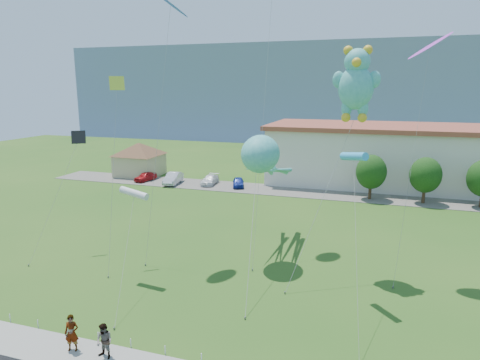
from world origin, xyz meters
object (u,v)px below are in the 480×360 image
object	(u,v)px
octopus_kite	(265,161)
teddy_bear_kite	(356,82)
pavilion	(139,156)
pedestrian_right	(104,341)
parked_car_white	(210,180)
pedestrian_left	(72,333)
parked_car_blue	(238,182)
parked_car_silver	(173,178)
parked_car_red	(146,176)

from	to	relation	value
octopus_kite	teddy_bear_kite	distance (m)	8.91
pavilion	octopus_kite	world-z (taller)	octopus_kite
pedestrian_right	parked_car_white	distance (m)	39.23
pavilion	teddy_bear_kite	distance (m)	42.80
pedestrian_right	pedestrian_left	bearing A→B (deg)	-172.82
parked_car_white	parked_car_blue	size ratio (longest dim) A/B	1.17
parked_car_white	parked_car_blue	bearing A→B (deg)	-6.52
parked_car_white	parked_car_blue	xyz separation A→B (m)	(4.24, -0.21, 0.00)
parked_car_white	octopus_kite	bearing A→B (deg)	-62.07
pedestrian_left	teddy_bear_kite	xyz separation A→B (m)	(12.47, 15.25, 12.57)
pedestrian_right	parked_car_silver	size ratio (longest dim) A/B	0.38
parked_car_silver	octopus_kite	size ratio (longest dim) A/B	0.30
pedestrian_left	parked_car_white	world-z (taller)	pedestrian_left
parked_car_silver	octopus_kite	world-z (taller)	octopus_kite
pavilion	teddy_bear_kite	bearing A→B (deg)	-37.59
parked_car_red	octopus_kite	xyz separation A→B (m)	(23.34, -21.35, 6.97)
pedestrian_right	parked_car_silver	xyz separation A→B (m)	(-14.76, 36.71, -0.17)
parked_car_silver	teddy_bear_kite	world-z (taller)	teddy_bear_kite
pedestrian_right	parked_car_blue	world-z (taller)	pedestrian_right
pedestrian_right	parked_car_red	xyz separation A→B (m)	(-19.42, 37.17, -0.31)
parked_car_white	pedestrian_right	bearing A→B (deg)	-79.35
pavilion	pedestrian_right	world-z (taller)	pavilion
pavilion	parked_car_white	bearing A→B (deg)	-11.55
parked_car_blue	teddy_bear_kite	size ratio (longest dim) A/B	0.23
pavilion	pedestrian_left	distance (m)	45.43
pedestrian_left	parked_car_blue	distance (m)	37.93
pedestrian_right	parked_car_white	bearing A→B (deg)	112.36
pavilion	parked_car_red	size ratio (longest dim) A/B	2.45
pedestrian_right	parked_car_red	size ratio (longest dim) A/B	0.49
pedestrian_left	parked_car_silver	world-z (taller)	pedestrian_left
parked_car_red	parked_car_blue	xyz separation A→B (m)	(13.91, 0.62, -0.02)
parked_car_silver	parked_car_red	bearing A→B (deg)	166.24
parked_car_red	teddy_bear_kite	xyz separation A→B (m)	(29.92, -21.89, 12.94)
pavilion	pedestrian_right	distance (m)	46.36
pavilion	pedestrian_left	bearing A→B (deg)	-63.30
pavilion	parked_car_red	world-z (taller)	pavilion
pavilion	teddy_bear_kite	size ratio (longest dim) A/B	0.57
parked_car_silver	teddy_bear_kite	distance (m)	35.52
parked_car_silver	pedestrian_right	bearing A→B (deg)	-76.19
pedestrian_right	parked_car_red	distance (m)	41.94
parked_car_white	octopus_kite	world-z (taller)	octopus_kite
teddy_bear_kite	pedestrian_left	bearing A→B (deg)	-129.26
pavilion	parked_car_silver	distance (m)	8.79
teddy_bear_kite	parked_car_silver	bearing A→B (deg)	139.70
pedestrian_right	parked_car_white	xyz separation A→B (m)	(-9.75, 38.00, -0.33)
parked_car_red	teddy_bear_kite	world-z (taller)	teddy_bear_kite
pedestrian_right	octopus_kite	xyz separation A→B (m)	(3.92, 15.83, 6.66)
pavilion	parked_car_blue	bearing A→B (deg)	-9.38
parked_car_white	parked_car_silver	bearing A→B (deg)	-169.37
parked_car_silver	teddy_bear_kite	size ratio (longest dim) A/B	0.29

